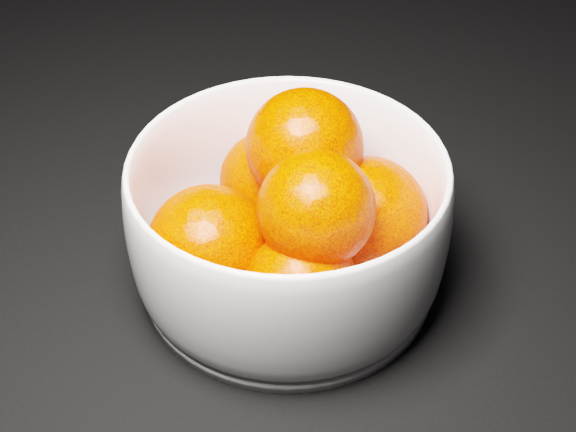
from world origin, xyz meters
The scene contains 2 objects.
bowl centered at (-0.25, -0.12, 0.05)m, with size 0.20×0.20×0.10m.
orange_pile centered at (-0.25, -0.12, 0.06)m, with size 0.14×0.15×0.11m.
Camera 1 is at (-0.06, -0.44, 0.37)m, focal length 50.00 mm.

